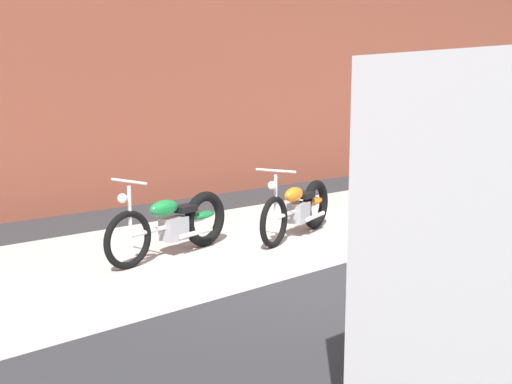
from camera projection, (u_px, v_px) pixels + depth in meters
name	position (u px, v px, depth m)	size (l,w,h in m)	color
ground_plane	(318.00, 271.00, 6.64)	(80.00, 80.00, 0.00)	#2D2D30
sidewalk_slab	(223.00, 242.00, 7.94)	(36.00, 3.50, 0.01)	#B2ADA3
brick_building_wall	(98.00, 34.00, 10.01)	(36.00, 0.50, 6.03)	brown
motorcycle_green	(178.00, 223.00, 7.28)	(1.99, 0.67, 1.03)	black
motorcycle_orange	(301.00, 208.00, 8.28)	(1.93, 0.86, 1.03)	black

